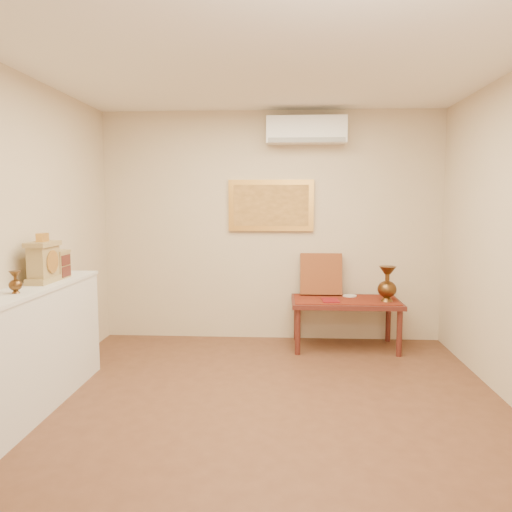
# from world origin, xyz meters

# --- Properties ---
(floor) EXTENTS (4.50, 4.50, 0.00)m
(floor) POSITION_xyz_m (0.00, 0.00, 0.00)
(floor) COLOR brown
(floor) RESTS_ON ground
(ceiling) EXTENTS (4.50, 4.50, 0.00)m
(ceiling) POSITION_xyz_m (0.00, 0.00, 2.70)
(ceiling) COLOR white
(ceiling) RESTS_ON ground
(wall_back) EXTENTS (4.00, 0.02, 2.70)m
(wall_back) POSITION_xyz_m (0.00, 2.25, 1.35)
(wall_back) COLOR beige
(wall_back) RESTS_ON ground
(wall_front) EXTENTS (4.00, 0.02, 2.70)m
(wall_front) POSITION_xyz_m (0.00, -2.25, 1.35)
(wall_front) COLOR beige
(wall_front) RESTS_ON ground
(wall_left) EXTENTS (0.02, 4.50, 2.70)m
(wall_left) POSITION_xyz_m (-2.00, 0.00, 1.35)
(wall_left) COLOR beige
(wall_left) RESTS_ON ground
(brass_urn_small) EXTENTS (0.10, 0.10, 0.21)m
(brass_urn_small) POSITION_xyz_m (-1.80, -0.19, 1.09)
(brass_urn_small) COLOR brown
(brass_urn_small) RESTS_ON display_ledge
(table_cloth) EXTENTS (1.14, 0.59, 0.01)m
(table_cloth) POSITION_xyz_m (0.85, 1.88, 0.55)
(table_cloth) COLOR maroon
(table_cloth) RESTS_ON low_table
(brass_urn_tall) EXTENTS (0.21, 0.21, 0.47)m
(brass_urn_tall) POSITION_xyz_m (1.29, 1.79, 0.79)
(brass_urn_tall) COLOR brown
(brass_urn_tall) RESTS_ON table_cloth
(plate) EXTENTS (0.16, 0.16, 0.01)m
(plate) POSITION_xyz_m (0.92, 2.05, 0.56)
(plate) COLOR silver
(plate) RESTS_ON table_cloth
(menu) EXTENTS (0.19, 0.26, 0.01)m
(menu) POSITION_xyz_m (0.67, 1.77, 0.56)
(menu) COLOR maroon
(menu) RESTS_ON table_cloth
(cushion) EXTENTS (0.48, 0.20, 0.49)m
(cushion) POSITION_xyz_m (0.59, 2.14, 0.80)
(cushion) COLOR maroon
(cushion) RESTS_ON table_cloth
(display_ledge) EXTENTS (0.37, 2.02, 0.98)m
(display_ledge) POSITION_xyz_m (-1.82, 0.00, 0.49)
(display_ledge) COLOR silver
(display_ledge) RESTS_ON floor
(mantel_clock) EXTENTS (0.17, 0.36, 0.41)m
(mantel_clock) POSITION_xyz_m (-1.82, 0.30, 1.15)
(mantel_clock) COLOR tan
(mantel_clock) RESTS_ON display_ledge
(wooden_chest) EXTENTS (0.16, 0.21, 0.24)m
(wooden_chest) POSITION_xyz_m (-1.81, 0.54, 1.10)
(wooden_chest) COLOR tan
(wooden_chest) RESTS_ON display_ledge
(low_table) EXTENTS (1.20, 0.70, 0.55)m
(low_table) POSITION_xyz_m (0.85, 1.88, 0.48)
(low_table) COLOR #552019
(low_table) RESTS_ON floor
(painting) EXTENTS (1.00, 0.06, 0.60)m
(painting) POSITION_xyz_m (0.00, 2.22, 1.60)
(painting) COLOR gold
(painting) RESTS_ON wall_back
(ac_unit) EXTENTS (0.90, 0.25, 0.30)m
(ac_unit) POSITION_xyz_m (0.40, 2.12, 2.45)
(ac_unit) COLOR white
(ac_unit) RESTS_ON wall_back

